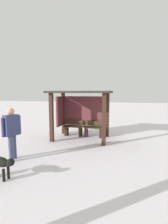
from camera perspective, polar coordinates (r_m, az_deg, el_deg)
The scene contains 6 objects.
ground_plane at distance 7.86m, azimuth -1.02°, elevation -9.35°, with size 60.00×60.00×0.00m, color white.
bus_shelter at distance 7.80m, azimuth -1.40°, elevation 2.86°, with size 2.80×1.94×2.26m.
bench_left_inside at distance 8.34m, azimuth -3.69°, elevation -6.00°, with size 0.94×0.41×0.77m.
bench_center_inside at distance 8.09m, azimuth 3.41°, elevation -6.34°, with size 0.94×0.37×0.77m.
person_walking at distance 5.72m, azimuth -24.11°, elevation -5.71°, with size 0.42×0.63×1.71m.
dog at distance 4.78m, azimuth -27.11°, elevation -15.73°, with size 0.91×0.33×0.59m.
Camera 1 is at (1.93, -7.30, 2.19)m, focal length 25.98 mm.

